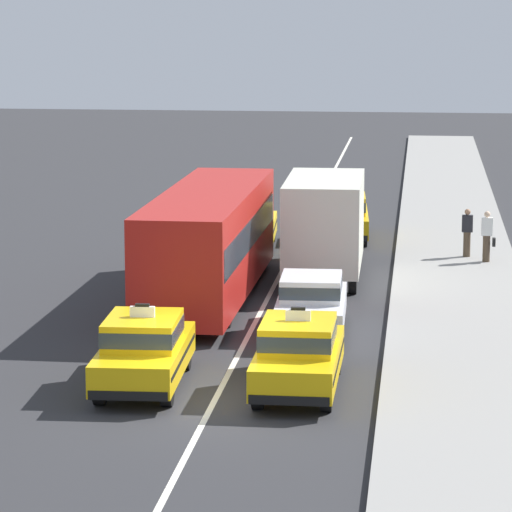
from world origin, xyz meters
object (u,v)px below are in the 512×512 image
box_truck_right_third (325,222)px  taxi_right_fourth (343,216)px  taxi_left_third (249,224)px  taxi_right_nearest (298,354)px  taxi_left_nearest (144,349)px  bus_left_second (209,239)px  sedan_right_second (311,302)px  pedestrian_mid_block (467,232)px  pedestrian_near_crosswalk (487,236)px

box_truck_right_third → taxi_right_fourth: 7.28m
taxi_left_third → taxi_right_fourth: size_ratio=1.00×
taxi_right_nearest → taxi_right_fourth: (-0.15, 20.37, 0.00)m
taxi_left_nearest → bus_left_second: size_ratio=0.41×
bus_left_second → sedan_right_second: bearing=-49.6°
box_truck_right_third → taxi_right_fourth: box_truck_right_third is taller
bus_left_second → taxi_right_nearest: (3.44, -9.41, -0.94)m
taxi_left_nearest → sedan_right_second: taxi_left_nearest is taller
bus_left_second → box_truck_right_third: bearing=49.9°
sedan_right_second → taxi_right_fourth: (-0.00, 14.82, 0.03)m
bus_left_second → taxi_left_third: bus_left_second is taller
pedestrian_mid_block → taxi_left_nearest: bearing=-114.9°
taxi_left_nearest → bus_left_second: (0.08, 9.45, 0.94)m
taxi_right_fourth → taxi_left_third: bearing=-143.7°
bus_left_second → taxi_right_nearest: 10.06m
pedestrian_near_crosswalk → pedestrian_mid_block: pedestrian_near_crosswalk is taller
sedan_right_second → pedestrian_near_crosswalk: pedestrian_near_crosswalk is taller
taxi_left_third → pedestrian_near_crosswalk: 8.50m
bus_left_second → taxi_right_nearest: bearing=-69.9°
taxi_left_third → pedestrian_mid_block: taxi_left_third is taller
bus_left_second → taxi_right_nearest: size_ratio=2.46×
box_truck_right_third → pedestrian_mid_block: size_ratio=4.32×
taxi_right_fourth → pedestrian_near_crosswalk: taxi_right_fourth is taller
bus_left_second → taxi_right_fourth: 11.48m
sedan_right_second → pedestrian_near_crosswalk: size_ratio=2.59×
sedan_right_second → pedestrian_mid_block: bearing=68.4°
taxi_left_nearest → sedan_right_second: (3.37, 5.59, -0.03)m
sedan_right_second → box_truck_right_third: (-0.15, 7.60, 0.93)m
sedan_right_second → taxi_left_nearest: bearing=-121.1°
taxi_left_nearest → taxi_left_third: same height
bus_left_second → taxi_left_third: 8.67m
taxi_left_third → box_truck_right_third: box_truck_right_third is taller
bus_left_second → taxi_left_third: bearing=89.3°
box_truck_right_third → pedestrian_near_crosswalk: (5.15, 2.59, -0.79)m
bus_left_second → taxi_right_fourth: bus_left_second is taller
taxi_right_fourth → pedestrian_near_crosswalk: size_ratio=2.77×
taxi_left_nearest → pedestrian_mid_block: (7.74, 16.65, 0.09)m
taxi_left_nearest → taxi_left_third: (0.19, 18.07, 0.00)m
taxi_left_nearest → pedestrian_near_crosswalk: taxi_left_nearest is taller
sedan_right_second → pedestrian_mid_block: size_ratio=2.69×
taxi_right_nearest → taxi_right_fourth: same height
taxi_right_nearest → pedestrian_near_crosswalk: taxi_right_nearest is taller
bus_left_second → taxi_left_nearest: bearing=-90.5°
taxi_left_nearest → bus_left_second: 9.50m
pedestrian_mid_block → sedan_right_second: bearing=-111.6°
taxi_left_nearest → box_truck_right_third: (3.22, 13.19, 0.90)m
pedestrian_near_crosswalk → pedestrian_mid_block: bearing=125.6°
bus_left_second → taxi_right_fourth: size_ratio=2.41×
taxi_left_nearest → taxi_right_fourth: size_ratio=0.99×
box_truck_right_third → taxi_left_nearest: bearing=-103.7°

